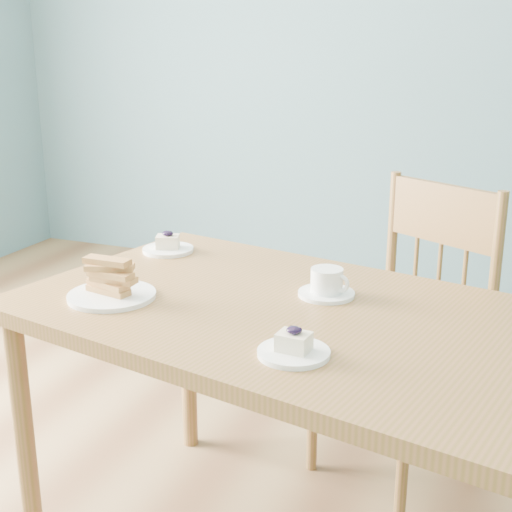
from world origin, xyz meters
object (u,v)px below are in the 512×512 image
biscotti_plate (111,285)px  cheesecake_plate_near (294,348)px  dining_chair (407,333)px  coffee_cup (327,284)px  dining_table (302,340)px  cheesecake_plate_far (168,246)px

biscotti_plate → cheesecake_plate_near: bearing=-15.5°
dining_chair → cheesecake_plate_near: 0.87m
coffee_cup → biscotti_plate: 0.53m
dining_chair → cheesecake_plate_near: size_ratio=6.35×
dining_table → dining_chair: bearing=86.9°
coffee_cup → cheesecake_plate_near: bearing=-69.6°
dining_chair → biscotti_plate: bearing=-104.3°
dining_table → cheesecake_plate_far: (-0.53, 0.32, 0.09)m
dining_table → cheesecake_plate_far: cheesecake_plate_far is taller
dining_table → cheesecake_plate_far: 0.63m
dining_chair → coffee_cup: dining_chair is taller
cheesecake_plate_far → coffee_cup: (0.55, -0.19, 0.01)m
dining_table → cheesecake_plate_far: size_ratio=9.95×
dining_table → coffee_cup: (0.02, 0.12, 0.10)m
dining_table → coffee_cup: size_ratio=10.75×
dining_table → cheesecake_plate_near: 0.26m
dining_chair → cheesecake_plate_far: (-0.69, -0.26, 0.28)m
coffee_cup → cheesecake_plate_far: bearing=175.3°
dining_chair → cheesecake_plate_far: dining_chair is taller
coffee_cup → dining_table: bearing=-85.2°
dining_chair → cheesecake_plate_near: bearing=-67.9°
cheesecake_plate_far → biscotti_plate: (0.07, -0.41, 0.02)m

